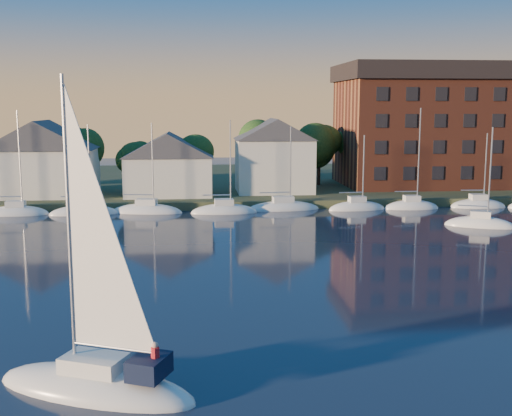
{
  "coord_description": "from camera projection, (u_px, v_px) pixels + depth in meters",
  "views": [
    {
      "loc": [
        -2.56,
        -26.34,
        12.47
      ],
      "look_at": [
        2.04,
        22.0,
        4.71
      ],
      "focal_mm": 45.0,
      "sensor_mm": 36.0,
      "label": 1
    }
  ],
  "objects": [
    {
      "name": "hero_sailboat",
      "position": [
        98.0,
        379.0,
        28.15
      ],
      "size": [
        10.06,
        6.67,
        14.88
      ],
      "rotation": [
        0.0,
        0.0,
        2.73
      ],
      "color": "silver",
      "rests_on": "ground"
    },
    {
      "name": "clubhouse_east",
      "position": [
        274.0,
        155.0,
        85.91
      ],
      "size": [
        10.5,
        8.4,
        9.8
      ],
      "color": "silver",
      "rests_on": "shoreline_land"
    },
    {
      "name": "drifting_sailboat_right",
      "position": [
        480.0,
        226.0,
        66.86
      ],
      "size": [
        7.52,
        5.21,
        11.42
      ],
      "rotation": [
        0.0,
        0.0,
        -0.43
      ],
      "color": "silver",
      "rests_on": "ground"
    },
    {
      "name": "tree_line",
      "position": [
        228.0,
        144.0,
        89.09
      ],
      "size": [
        93.4,
        5.4,
        8.9
      ],
      "color": "#382219",
      "rests_on": "shoreline_land"
    },
    {
      "name": "wooden_dock",
      "position": [
        217.0,
        208.0,
        79.22
      ],
      "size": [
        120.0,
        3.0,
        1.0
      ],
      "primitive_type": "cube",
      "color": "brown",
      "rests_on": "ground"
    },
    {
      "name": "clubhouse_centre",
      "position": [
        168.0,
        163.0,
        82.77
      ],
      "size": [
        11.55,
        8.4,
        8.08
      ],
      "color": "silver",
      "rests_on": "shoreline_land"
    },
    {
      "name": "ground",
      "position": [
        257.0,
        393.0,
        28.11
      ],
      "size": [
        260.0,
        260.0,
        0.0
      ],
      "primitive_type": "plane",
      "color": "black",
      "rests_on": "ground"
    },
    {
      "name": "shoreline_land",
      "position": [
        212.0,
        185.0,
        101.83
      ],
      "size": [
        160.0,
        50.0,
        2.0
      ],
      "primitive_type": "cube",
      "color": "#364226",
      "rests_on": "ground"
    },
    {
      "name": "condo_block",
      "position": [
        446.0,
        124.0,
        93.59
      ],
      "size": [
        31.0,
        17.0,
        17.4
      ],
      "color": "brown",
      "rests_on": "shoreline_land"
    },
    {
      "name": "clubhouse_west",
      "position": [
        43.0,
        157.0,
        82.13
      ],
      "size": [
        13.65,
        9.45,
        9.64
      ],
      "color": "silver",
      "rests_on": "shoreline_land"
    },
    {
      "name": "moored_fleet",
      "position": [
        218.0,
        211.0,
        76.26
      ],
      "size": [
        87.5,
        2.4,
        12.05
      ],
      "color": "silver",
      "rests_on": "ground"
    }
  ]
}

